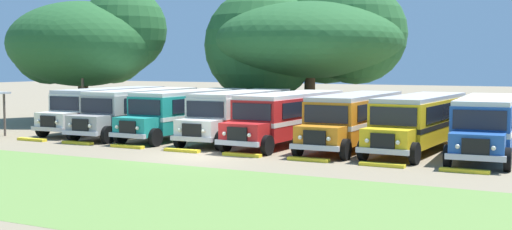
{
  "coord_description": "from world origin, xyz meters",
  "views": [
    {
      "loc": [
        16.8,
        -26.51,
        4.44
      ],
      "look_at": [
        0.0,
        5.9,
        1.6
      ],
      "focal_mm": 46.31,
      "sensor_mm": 36.0,
      "label": 1
    }
  ],
  "objects_px": {
    "parked_bus_slot_4": "(290,115)",
    "parked_bus_slot_1": "(141,109)",
    "parked_bus_slot_5": "(355,117)",
    "parked_bus_slot_7": "(487,123)",
    "utility_pole": "(82,69)",
    "parked_bus_slot_2": "(189,111)",
    "secondary_tree": "(90,42)",
    "parked_bus_slot_0": "(109,107)",
    "parked_bus_slot_3": "(241,113)",
    "broad_shade_tree": "(309,39)",
    "parked_bus_slot_6": "(420,120)"
  },
  "relations": [
    {
      "from": "secondary_tree",
      "to": "parked_bus_slot_0",
      "type": "bearing_deg",
      "value": -39.98
    },
    {
      "from": "parked_bus_slot_7",
      "to": "secondary_tree",
      "type": "height_order",
      "value": "secondary_tree"
    },
    {
      "from": "parked_bus_slot_3",
      "to": "utility_pole",
      "type": "xyz_separation_m",
      "value": [
        -14.29,
        2.45,
        2.45
      ]
    },
    {
      "from": "parked_bus_slot_0",
      "to": "parked_bus_slot_2",
      "type": "xyz_separation_m",
      "value": [
        6.74,
        -0.63,
        0.0
      ]
    },
    {
      "from": "broad_shade_tree",
      "to": "secondary_tree",
      "type": "bearing_deg",
      "value": -157.02
    },
    {
      "from": "parked_bus_slot_0",
      "to": "parked_bus_slot_1",
      "type": "distance_m",
      "value": 3.39
    },
    {
      "from": "parked_bus_slot_3",
      "to": "parked_bus_slot_6",
      "type": "distance_m",
      "value": 10.56
    },
    {
      "from": "parked_bus_slot_0",
      "to": "parked_bus_slot_2",
      "type": "relative_size",
      "value": 1.0
    },
    {
      "from": "parked_bus_slot_0",
      "to": "parked_bus_slot_4",
      "type": "distance_m",
      "value": 13.62
    },
    {
      "from": "parked_bus_slot_1",
      "to": "parked_bus_slot_5",
      "type": "height_order",
      "value": "same"
    },
    {
      "from": "parked_bus_slot_5",
      "to": "parked_bus_slot_7",
      "type": "xyz_separation_m",
      "value": [
        6.74,
        -0.03,
        0.0
      ]
    },
    {
      "from": "parked_bus_slot_5",
      "to": "broad_shade_tree",
      "type": "relative_size",
      "value": 0.72
    },
    {
      "from": "parked_bus_slot_6",
      "to": "utility_pole",
      "type": "distance_m",
      "value": 25.1
    },
    {
      "from": "parked_bus_slot_1",
      "to": "secondary_tree",
      "type": "relative_size",
      "value": 0.9
    },
    {
      "from": "parked_bus_slot_1",
      "to": "utility_pole",
      "type": "height_order",
      "value": "utility_pole"
    },
    {
      "from": "broad_shade_tree",
      "to": "parked_bus_slot_4",
      "type": "bearing_deg",
      "value": -71.69
    },
    {
      "from": "parked_bus_slot_2",
      "to": "secondary_tree",
      "type": "xyz_separation_m",
      "value": [
        -12.84,
        5.74,
        4.49
      ]
    },
    {
      "from": "parked_bus_slot_7",
      "to": "parked_bus_slot_3",
      "type": "bearing_deg",
      "value": -94.99
    },
    {
      "from": "parked_bus_slot_2",
      "to": "parked_bus_slot_7",
      "type": "relative_size",
      "value": 1.0
    },
    {
      "from": "utility_pole",
      "to": "parked_bus_slot_0",
      "type": "bearing_deg",
      "value": -26.36
    },
    {
      "from": "parked_bus_slot_0",
      "to": "parked_bus_slot_4",
      "type": "height_order",
      "value": "same"
    },
    {
      "from": "parked_bus_slot_4",
      "to": "broad_shade_tree",
      "type": "distance_m",
      "value": 14.11
    },
    {
      "from": "parked_bus_slot_4",
      "to": "parked_bus_slot_6",
      "type": "distance_m",
      "value": 7.15
    },
    {
      "from": "parked_bus_slot_0",
      "to": "parked_bus_slot_3",
      "type": "xyz_separation_m",
      "value": [
        10.18,
        -0.41,
        0.0
      ]
    },
    {
      "from": "parked_bus_slot_5",
      "to": "parked_bus_slot_6",
      "type": "bearing_deg",
      "value": 92.49
    },
    {
      "from": "parked_bus_slot_4",
      "to": "parked_bus_slot_7",
      "type": "distance_m",
      "value": 10.48
    },
    {
      "from": "utility_pole",
      "to": "parked_bus_slot_4",
      "type": "bearing_deg",
      "value": -9.55
    },
    {
      "from": "parked_bus_slot_2",
      "to": "parked_bus_slot_6",
      "type": "bearing_deg",
      "value": 92.17
    },
    {
      "from": "parked_bus_slot_1",
      "to": "parked_bus_slot_4",
      "type": "height_order",
      "value": "same"
    },
    {
      "from": "parked_bus_slot_5",
      "to": "secondary_tree",
      "type": "bearing_deg",
      "value": -104.21
    },
    {
      "from": "parked_bus_slot_4",
      "to": "parked_bus_slot_6",
      "type": "relative_size",
      "value": 1.0
    },
    {
      "from": "parked_bus_slot_2",
      "to": "secondary_tree",
      "type": "bearing_deg",
      "value": -112.24
    },
    {
      "from": "parked_bus_slot_2",
      "to": "parked_bus_slot_6",
      "type": "distance_m",
      "value": 13.99
    },
    {
      "from": "parked_bus_slot_2",
      "to": "parked_bus_slot_7",
      "type": "bearing_deg",
      "value": 91.48
    },
    {
      "from": "parked_bus_slot_7",
      "to": "broad_shade_tree",
      "type": "distance_m",
      "value": 19.79
    },
    {
      "from": "parked_bus_slot_7",
      "to": "broad_shade_tree",
      "type": "xyz_separation_m",
      "value": [
        -14.66,
        12.43,
        4.73
      ]
    },
    {
      "from": "parked_bus_slot_1",
      "to": "parked_bus_slot_4",
      "type": "relative_size",
      "value": 1.0
    },
    {
      "from": "parked_bus_slot_0",
      "to": "utility_pole",
      "type": "xyz_separation_m",
      "value": [
        -4.11,
        2.04,
        2.45
      ]
    },
    {
      "from": "parked_bus_slot_7",
      "to": "utility_pole",
      "type": "distance_m",
      "value": 28.42
    },
    {
      "from": "parked_bus_slot_1",
      "to": "parked_bus_slot_4",
      "type": "xyz_separation_m",
      "value": [
        10.31,
        -0.08,
        0.0
      ]
    },
    {
      "from": "parked_bus_slot_2",
      "to": "utility_pole",
      "type": "xyz_separation_m",
      "value": [
        -10.86,
        2.67,
        2.45
      ]
    },
    {
      "from": "parked_bus_slot_3",
      "to": "utility_pole",
      "type": "distance_m",
      "value": 14.7
    },
    {
      "from": "parked_bus_slot_0",
      "to": "parked_bus_slot_5",
      "type": "relative_size",
      "value": 1.0
    },
    {
      "from": "parked_bus_slot_4",
      "to": "parked_bus_slot_1",
      "type": "bearing_deg",
      "value": -88.77
    },
    {
      "from": "parked_bus_slot_2",
      "to": "parked_bus_slot_6",
      "type": "relative_size",
      "value": 1.0
    },
    {
      "from": "parked_bus_slot_6",
      "to": "utility_pole",
      "type": "xyz_separation_m",
      "value": [
        -24.85,
        2.6,
        2.45
      ]
    },
    {
      "from": "broad_shade_tree",
      "to": "parked_bus_slot_7",
      "type": "bearing_deg",
      "value": -40.31
    },
    {
      "from": "parked_bus_slot_7",
      "to": "parked_bus_slot_5",
      "type": "bearing_deg",
      "value": -93.84
    },
    {
      "from": "parked_bus_slot_4",
      "to": "secondary_tree",
      "type": "height_order",
      "value": "secondary_tree"
    },
    {
      "from": "parked_bus_slot_4",
      "to": "broad_shade_tree",
      "type": "height_order",
      "value": "broad_shade_tree"
    }
  ]
}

